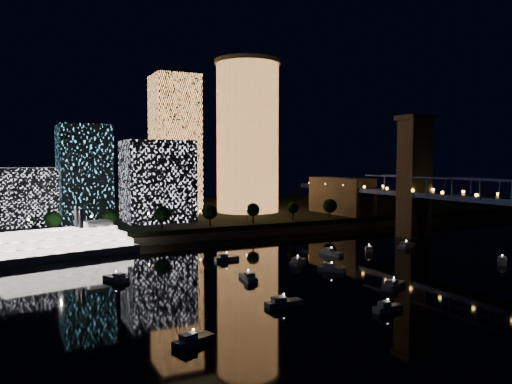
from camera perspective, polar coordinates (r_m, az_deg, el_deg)
ground at (r=137.43m, az=12.50°, el=-9.78°), size 520.00×520.00×0.00m
far_bank at (r=278.26m, az=-8.80°, el=-2.43°), size 420.00×160.00×5.00m
seawall at (r=206.11m, az=-2.09°, el=-4.79°), size 420.00×6.00×3.00m
tower_cylindrical at (r=259.61m, az=-0.96°, el=6.37°), size 34.00×34.00×77.93m
tower_rectangular at (r=255.68m, az=-9.24°, el=5.35°), size 21.74×21.74×69.16m
midrise_blocks at (r=225.62m, az=-20.01°, el=1.00°), size 110.06×38.83×41.89m
riverboat at (r=173.45m, az=-22.25°, el=-5.76°), size 55.15×22.30×16.30m
motorboats at (r=144.65m, az=9.36°, el=-8.74°), size 117.91×67.74×2.78m
esplanade_trees at (r=200.76m, az=-10.14°, el=-2.49°), size 166.18×6.58×8.79m
street_lamps at (r=205.11m, az=-12.19°, el=-2.79°), size 132.70×0.70×5.65m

